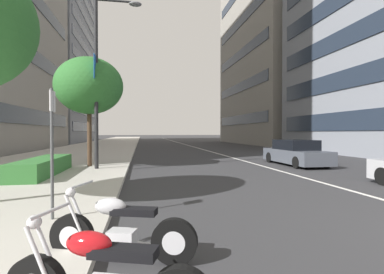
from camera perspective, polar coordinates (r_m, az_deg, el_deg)
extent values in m
cube|color=#B2ADA3|center=(33.59, -18.49, -2.14)|extent=(160.00, 8.87, 0.15)
cube|color=silver|center=(38.75, -0.14, -1.80)|extent=(110.00, 0.16, 0.01)
cube|color=black|center=(3.03, -13.19, -21.01)|extent=(0.41, 0.68, 0.10)
ellipsoid|color=#AD1116|center=(3.15, -19.44, -19.01)|extent=(0.38, 0.51, 0.24)
cylinder|color=silver|center=(3.40, -27.67, -20.35)|extent=(0.14, 0.31, 0.64)
cylinder|color=silver|center=(3.50, -26.22, -19.67)|extent=(0.14, 0.31, 0.64)
cylinder|color=silver|center=(3.27, -25.82, -12.83)|extent=(0.58, 0.23, 0.04)
sphere|color=silver|center=(3.40, -28.38, -14.39)|extent=(0.14, 0.14, 0.14)
cylinder|color=black|center=(4.83, -22.32, -17.43)|extent=(0.31, 0.65, 0.65)
cylinder|color=silver|center=(4.83, -22.32, -17.43)|extent=(0.22, 0.35, 0.32)
cylinder|color=black|center=(4.31, -3.44, -19.68)|extent=(0.31, 0.65, 0.65)
cylinder|color=silver|center=(4.31, -3.44, -19.68)|extent=(0.22, 0.35, 0.32)
cube|color=silver|center=(4.52, -13.49, -18.92)|extent=(0.36, 0.44, 0.28)
cube|color=black|center=(4.33, -11.23, -14.01)|extent=(0.41, 0.68, 0.10)
ellipsoid|color=#B2B2B7|center=(4.44, -15.60, -12.85)|extent=(0.37, 0.51, 0.24)
cylinder|color=silver|center=(4.65, -21.92, -14.23)|extent=(0.14, 0.31, 0.64)
cylinder|color=silver|center=(4.76, -21.05, -13.85)|extent=(0.14, 0.31, 0.64)
cylinder|color=silver|center=(4.57, -20.63, -8.65)|extent=(0.58, 0.22, 0.04)
sphere|color=silver|center=(4.68, -22.58, -9.93)|extent=(0.14, 0.14, 0.14)
cylinder|color=silver|center=(4.59, -9.33, -20.08)|extent=(0.30, 0.68, 0.16)
cylinder|color=black|center=(12.24, 33.27, -6.41)|extent=(0.63, 0.24, 0.62)
cube|color=#4C515B|center=(17.51, 19.56, -3.50)|extent=(4.69, 1.88, 0.71)
cube|color=black|center=(17.51, 19.50, -1.43)|extent=(2.39, 1.70, 0.55)
cylinder|color=black|center=(18.50, 14.93, -3.86)|extent=(0.62, 0.23, 0.62)
cylinder|color=black|center=(19.27, 19.37, -3.69)|extent=(0.62, 0.23, 0.62)
cylinder|color=black|center=(15.79, 19.78, -4.69)|extent=(0.62, 0.23, 0.62)
cylinder|color=black|center=(16.69, 24.68, -4.43)|extent=(0.62, 0.23, 0.62)
cylinder|color=#47494C|center=(6.29, -25.62, -2.98)|extent=(0.06, 0.06, 2.54)
cube|color=silver|center=(6.30, -25.55, 6.32)|extent=(0.32, 0.02, 0.40)
cylinder|color=#232326|center=(14.49, -18.17, 9.92)|extent=(0.18, 0.18, 7.93)
cylinder|color=#232326|center=(15.48, -14.64, 24.28)|extent=(0.10, 1.80, 0.10)
ellipsoid|color=slate|center=(15.41, -10.99, 24.08)|extent=(0.44, 0.60, 0.20)
cube|color=#194C99|center=(14.27, -18.40, 12.86)|extent=(0.56, 0.03, 1.10)
cube|color=#194C99|center=(14.95, -17.99, 12.31)|extent=(0.56, 0.03, 1.10)
cube|color=#337033|center=(13.19, -27.02, -5.12)|extent=(4.76, 1.10, 0.65)
cylinder|color=#473323|center=(15.45, -19.34, -0.28)|extent=(0.22, 0.22, 2.76)
ellipsoid|color=#2D6B2D|center=(15.62, -19.40, 9.39)|extent=(3.31, 3.31, 2.82)
cube|color=#232D3D|center=(24.52, 29.73, 2.85)|extent=(21.44, 0.08, 1.50)
cube|color=#232D3D|center=(24.85, 29.79, 10.36)|extent=(21.44, 0.08, 1.50)
cube|color=#232D3D|center=(25.59, 29.85, 17.55)|extent=(21.44, 0.08, 1.50)
cube|color=#232D3D|center=(47.74, 9.29, 3.35)|extent=(21.41, 0.08, 1.50)
cube|color=#232D3D|center=(48.25, 9.31, 9.55)|extent=(21.41, 0.08, 1.50)
cube|color=#232D3D|center=(49.30, 9.32, 15.55)|extent=(21.41, 0.08, 1.50)
cube|color=#232D3D|center=(50.87, 9.34, 21.24)|extent=(21.41, 0.08, 1.50)
cube|color=#2D3842|center=(30.28, -30.09, 3.65)|extent=(29.87, 0.08, 1.50)
cube|color=#2D3842|center=(31.16, -30.18, 14.73)|extent=(29.87, 0.08, 1.50)
cube|color=gray|center=(64.60, -27.68, 14.85)|extent=(26.88, 17.23, 35.04)
cube|color=#232D3D|center=(60.59, -19.76, 1.77)|extent=(24.19, 0.08, 1.50)
cube|color=#232D3D|center=(60.72, -19.77, 4.61)|extent=(24.19, 0.08, 1.50)
cube|color=#232D3D|center=(60.99, -19.79, 7.44)|extent=(24.19, 0.08, 1.50)
cube|color=#232D3D|center=(61.41, -19.80, 10.23)|extent=(24.19, 0.08, 1.50)
cube|color=#232D3D|center=(61.97, -19.82, 12.98)|extent=(24.19, 0.08, 1.50)
cube|color=#232D3D|center=(62.67, -19.83, 15.68)|extent=(24.19, 0.08, 1.50)
cube|color=#232D3D|center=(63.51, -19.85, 18.31)|extent=(24.19, 0.08, 1.50)
cube|color=#232D3D|center=(64.48, -19.87, 20.86)|extent=(24.19, 0.08, 1.50)
cube|color=#232D3D|center=(65.57, -19.88, 23.34)|extent=(24.19, 0.08, 1.50)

